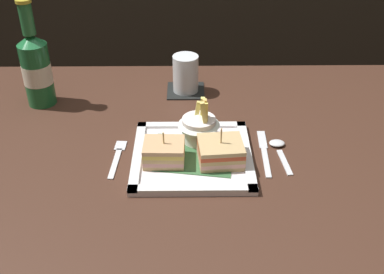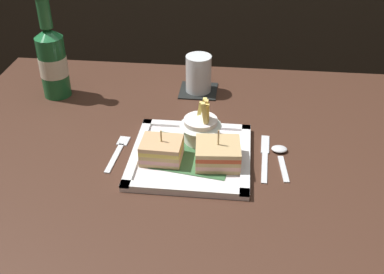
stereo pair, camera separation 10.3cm
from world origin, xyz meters
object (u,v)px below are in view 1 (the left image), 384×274
at_px(sandwich_half_right, 221,152).
at_px(beer_bottle, 36,67).
at_px(sandwich_half_left, 164,152).
at_px(knife, 264,151).
at_px(spoon, 279,149).
at_px(square_plate, 192,156).
at_px(water_glass, 186,76).
at_px(dining_table, 192,179).
at_px(fork, 117,156).
at_px(fries_cup, 199,125).

height_order(sandwich_half_right, beer_bottle, beer_bottle).
distance_m(sandwich_half_left, knife, 0.23).
bearing_deg(spoon, sandwich_half_right, -158.90).
xyz_separation_m(square_plate, spoon, (0.19, 0.03, -0.00)).
height_order(beer_bottle, water_glass, beer_bottle).
relative_size(square_plate, water_glass, 2.57).
xyz_separation_m(dining_table, square_plate, (0.00, -0.05, 0.10)).
distance_m(square_plate, beer_bottle, 0.47).
height_order(water_glass, fork, water_glass).
xyz_separation_m(fork, spoon, (0.36, 0.02, 0.00)).
distance_m(sandwich_half_right, water_glass, 0.34).
height_order(sandwich_half_left, water_glass, water_glass).
height_order(square_plate, sandwich_half_left, sandwich_half_left).
distance_m(dining_table, sandwich_half_left, 0.16).
height_order(fork, knife, same).
relative_size(square_plate, beer_bottle, 0.94).
bearing_deg(sandwich_half_left, beer_bottle, 139.85).
bearing_deg(sandwich_half_right, dining_table, 129.55).
bearing_deg(beer_bottle, spoon, -21.15).
distance_m(fork, knife, 0.32).
relative_size(dining_table, fries_cup, 10.83).
height_order(dining_table, square_plate, square_plate).
bearing_deg(water_glass, beer_bottle, -171.00).
bearing_deg(knife, fork, -177.22).
relative_size(beer_bottle, fork, 1.89).
relative_size(sandwich_half_left, beer_bottle, 0.32).
xyz_separation_m(sandwich_half_left, fork, (-0.10, 0.03, -0.03)).
bearing_deg(fries_cup, knife, -12.28).
height_order(dining_table, fork, fork).
bearing_deg(fries_cup, spoon, -9.06).
relative_size(sandwich_half_left, water_glass, 0.87).
relative_size(fries_cup, fork, 0.76).
distance_m(square_plate, knife, 0.16).
bearing_deg(spoon, sandwich_half_left, -168.41).
bearing_deg(fork, fries_cup, 14.73).
bearing_deg(beer_bottle, fries_cup, -25.97).
distance_m(beer_bottle, knife, 0.60).
xyz_separation_m(sandwich_half_left, sandwich_half_right, (0.12, -0.00, 0.00)).
bearing_deg(knife, beer_bottle, 157.41).
xyz_separation_m(sandwich_half_left, beer_bottle, (-0.33, 0.28, 0.07)).
bearing_deg(spoon, square_plate, -171.55).
xyz_separation_m(dining_table, sandwich_half_right, (0.06, -0.07, 0.13)).
relative_size(sandwich_half_right, beer_bottle, 0.36).
height_order(dining_table, beer_bottle, beer_bottle).
distance_m(fries_cup, knife, 0.16).
relative_size(square_plate, knife, 1.44).
bearing_deg(sandwich_half_left, fries_cup, 46.87).
bearing_deg(knife, sandwich_half_right, -154.20).
bearing_deg(sandwich_half_left, spoon, 11.59).
relative_size(sandwich_half_left, spoon, 0.71).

